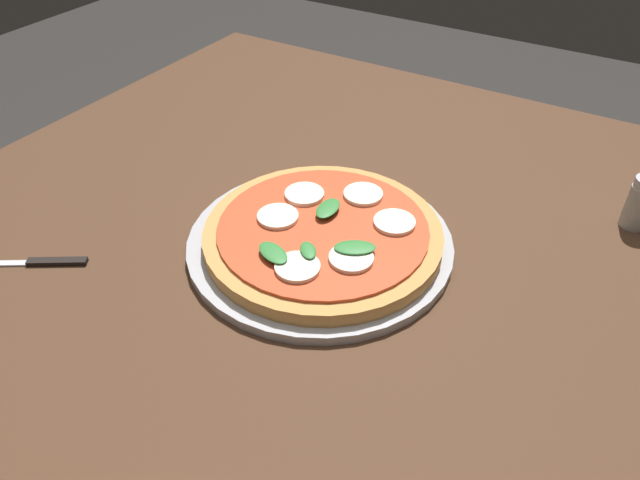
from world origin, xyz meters
name	(u,v)px	position (x,y,z in m)	size (l,w,h in m)	color
dining_table	(268,327)	(0.00, 0.00, 0.66)	(1.22, 1.01, 0.76)	#4C301E
serving_tray	(320,243)	(0.07, -0.04, 0.77)	(0.32, 0.32, 0.01)	#B2B2B7
pizza	(323,234)	(0.06, -0.04, 0.79)	(0.29, 0.29, 0.03)	tan
knife	(28,262)	(-0.14, 0.24, 0.77)	(0.11, 0.16, 0.01)	black
pepper_shaker	(640,203)	(0.31, -0.36, 0.80)	(0.03, 0.03, 0.07)	#B2B7AD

